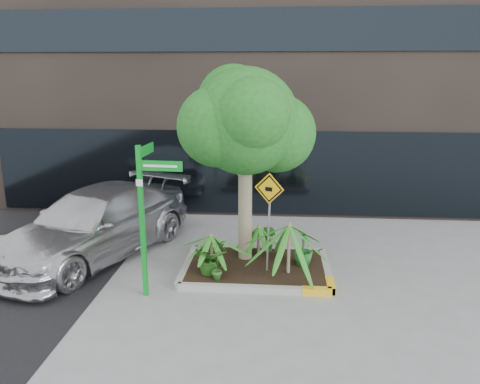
# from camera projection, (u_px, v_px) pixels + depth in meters

# --- Properties ---
(ground) EXTENTS (80.00, 80.00, 0.00)m
(ground) POSITION_uv_depth(u_px,v_px,m) (247.00, 276.00, 10.49)
(ground) COLOR gray
(ground) RESTS_ON ground
(planter) EXTENTS (3.35, 2.36, 0.15)m
(planter) POSITION_uv_depth(u_px,v_px,m) (258.00, 267.00, 10.71)
(planter) COLOR #9E9E99
(planter) RESTS_ON ground
(tree) EXTENTS (3.08, 2.73, 4.62)m
(tree) POSITION_uv_depth(u_px,v_px,m) (245.00, 121.00, 10.35)
(tree) COLOR gray
(tree) RESTS_ON ground
(palm_front) EXTENTS (1.32, 1.32, 1.46)m
(palm_front) POSITION_uv_depth(u_px,v_px,m) (289.00, 225.00, 10.03)
(palm_front) COLOR gray
(palm_front) RESTS_ON ground
(palm_left) EXTENTS (0.94, 0.94, 1.05)m
(palm_left) POSITION_uv_depth(u_px,v_px,m) (211.00, 236.00, 10.31)
(palm_left) COLOR gray
(palm_left) RESTS_ON ground
(palm_back) EXTENTS (0.84, 0.84, 0.93)m
(palm_back) POSITION_uv_depth(u_px,v_px,m) (259.00, 227.00, 11.18)
(palm_back) COLOR gray
(palm_back) RESTS_ON ground
(parked_car) EXTENTS (4.34, 6.10, 1.64)m
(parked_car) POSITION_uv_depth(u_px,v_px,m) (95.00, 224.00, 11.49)
(parked_car) COLOR #BAB9BF
(parked_car) RESTS_ON ground
(shrub_a) EXTENTS (0.99, 0.99, 0.78)m
(shrub_a) POSITION_uv_depth(u_px,v_px,m) (209.00, 256.00, 10.19)
(shrub_a) COLOR #235217
(shrub_a) RESTS_ON planter
(shrub_b) EXTENTS (0.52, 0.52, 0.77)m
(shrub_b) POSITION_uv_depth(u_px,v_px,m) (304.00, 249.00, 10.65)
(shrub_b) COLOR #216F27
(shrub_b) RESTS_ON planter
(shrub_c) EXTENTS (0.50, 0.50, 0.71)m
(shrub_c) POSITION_uv_depth(u_px,v_px,m) (217.00, 264.00, 9.88)
(shrub_c) COLOR #29601D
(shrub_c) RESTS_ON planter
(shrub_d) EXTENTS (0.53, 0.53, 0.68)m
(shrub_d) POSITION_uv_depth(u_px,v_px,m) (269.00, 238.00, 11.44)
(shrub_d) COLOR #246B1F
(shrub_d) RESTS_ON planter
(street_sign_post) EXTENTS (0.92, 0.92, 3.10)m
(street_sign_post) POSITION_uv_depth(u_px,v_px,m) (145.00, 205.00, 9.17)
(street_sign_post) COLOR #0D9826
(street_sign_post) RESTS_ON ground
(cattle_sign) EXTENTS (0.64, 0.28, 2.21)m
(cattle_sign) POSITION_uv_depth(u_px,v_px,m) (269.00, 205.00, 10.09)
(cattle_sign) COLOR slate
(cattle_sign) RESTS_ON ground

